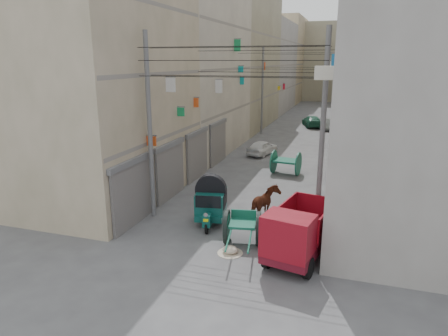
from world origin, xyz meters
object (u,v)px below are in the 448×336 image
at_px(second_cart, 286,162).
at_px(distant_car_green, 312,121).
at_px(auto_rickshaw, 211,201).
at_px(horse, 265,204).
at_px(distant_car_white, 262,148).
at_px(tonga_cart, 242,227).
at_px(distant_car_grey, 330,124).
at_px(mini_truck, 296,237).
at_px(feed_sack, 230,250).

xyz_separation_m(second_cart, distant_car_green, (-0.38, 19.12, -0.20)).
height_order(auto_rickshaw, horse, auto_rickshaw).
xyz_separation_m(horse, distant_car_white, (-2.86, 12.40, -0.21)).
relative_size(tonga_cart, distant_car_green, 0.78).
distance_m(second_cart, distant_car_grey, 17.86).
bearing_deg(auto_rickshaw, mini_truck, -42.89).
height_order(auto_rickshaw, feed_sack, auto_rickshaw).
relative_size(horse, distant_car_grey, 0.54).
bearing_deg(distant_car_grey, tonga_cart, -97.52).
bearing_deg(auto_rickshaw, tonga_cart, -51.72).
relative_size(tonga_cart, feed_sack, 5.24).
relative_size(second_cart, distant_car_grey, 0.55).
relative_size(auto_rickshaw, distant_car_white, 0.76).
bearing_deg(distant_car_grey, distant_car_green, 141.49).
distance_m(tonga_cart, distant_car_grey, 27.98).
height_order(mini_truck, feed_sack, mini_truck).
xyz_separation_m(tonga_cart, distant_car_green, (-0.40, 29.27, -0.11)).
xyz_separation_m(tonga_cart, feed_sack, (-0.21, -0.93, -0.54)).
distance_m(horse, distant_car_grey, 25.46).
bearing_deg(distant_car_white, auto_rickshaw, 108.68).
height_order(second_cart, feed_sack, second_cart).
relative_size(mini_truck, distant_car_green, 0.99).
bearing_deg(horse, feed_sack, 95.56).
bearing_deg(second_cart, auto_rickshaw, -95.48).
bearing_deg(distant_car_white, second_cart, 133.61).
xyz_separation_m(mini_truck, distant_car_grey, (-0.59, 28.84, -0.44)).
relative_size(mini_truck, horse, 2.20).
distance_m(second_cart, distant_car_green, 19.12).
distance_m(tonga_cart, feed_sack, 1.10).
height_order(horse, distant_car_white, horse).
bearing_deg(horse, auto_rickshaw, 37.23).
xyz_separation_m(second_cart, horse, (0.34, -7.64, -0.03)).
bearing_deg(distant_car_green, second_cart, 74.59).
bearing_deg(distant_car_green, distant_car_white, 64.97).
distance_m(auto_rickshaw, tonga_cart, 2.45).
height_order(feed_sack, distant_car_white, distant_car_white).
bearing_deg(distant_car_white, distant_car_green, -82.83).
distance_m(tonga_cart, horse, 2.53).
bearing_deg(auto_rickshaw, second_cart, 67.10).
height_order(horse, distant_car_grey, horse).
distance_m(feed_sack, distant_car_white, 16.02).
bearing_deg(tonga_cart, distant_car_green, 80.56).
relative_size(tonga_cart, second_cart, 1.70).
bearing_deg(auto_rickshaw, distant_car_green, 76.13).
height_order(feed_sack, distant_car_green, distant_car_green).
bearing_deg(second_cart, feed_sack, -84.42).
bearing_deg(horse, distant_car_white, -62.76).
bearing_deg(tonga_cart, second_cart, 79.90).
xyz_separation_m(second_cart, distant_car_white, (-2.52, 4.76, -0.23)).
height_order(mini_truck, second_cart, mini_truck).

